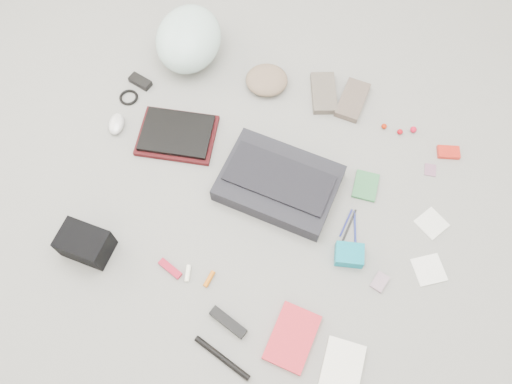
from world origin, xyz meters
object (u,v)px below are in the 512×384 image
at_px(bike_helmet, 189,39).
at_px(camera_bag, 85,244).
at_px(messenger_bag, 279,183).
at_px(book_red, 292,337).
at_px(laptop, 177,133).
at_px(accordion_wallet, 349,255).

xyz_separation_m(bike_helmet, camera_bag, (0.08, -1.03, -0.05)).
bearing_deg(messenger_bag, book_red, -62.78).
relative_size(laptop, book_red, 1.34).
xyz_separation_m(laptop, book_red, (0.78, -0.59, -0.02)).
bearing_deg(bike_helmet, camera_bag, -99.01).
height_order(messenger_bag, accordion_wallet, messenger_bag).
xyz_separation_m(messenger_bag, accordion_wallet, (0.37, -0.17, -0.01)).
xyz_separation_m(messenger_bag, laptop, (-0.50, 0.05, -0.01)).
distance_m(messenger_bag, laptop, 0.50).
xyz_separation_m(book_red, accordion_wallet, (0.08, 0.37, 0.02)).
distance_m(camera_bag, book_red, 0.86).
bearing_deg(accordion_wallet, laptop, 148.53).
xyz_separation_m(laptop, bike_helmet, (-0.15, 0.43, 0.08)).
bearing_deg(laptop, messenger_bag, -20.26).
height_order(messenger_bag, book_red, messenger_bag).
height_order(messenger_bag, camera_bag, camera_bag).
xyz_separation_m(laptop, camera_bag, (-0.07, -0.60, 0.03)).
bearing_deg(camera_bag, book_red, -2.81).
height_order(bike_helmet, camera_bag, bike_helmet).
height_order(camera_bag, accordion_wallet, camera_bag).
bearing_deg(camera_bag, messenger_bag, 40.56).
height_order(messenger_bag, bike_helmet, bike_helmet).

